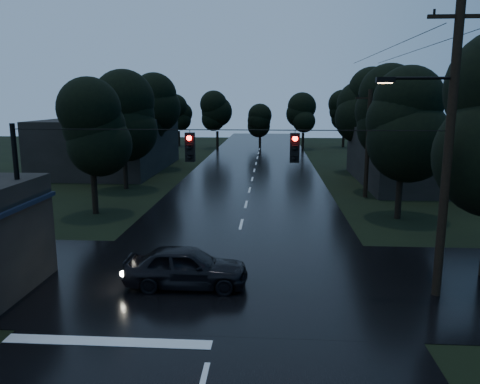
# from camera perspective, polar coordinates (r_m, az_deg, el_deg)

# --- Properties ---
(main_road) EXTENTS (12.00, 120.00, 0.02)m
(main_road) POSITION_cam_1_polar(r_m,az_deg,el_deg) (35.68, 1.17, 0.21)
(main_road) COLOR black
(main_road) RESTS_ON ground
(cross_street) EXTENTS (60.00, 9.00, 0.02)m
(cross_street) POSITION_cam_1_polar(r_m,az_deg,el_deg) (18.37, -1.47, -10.57)
(cross_street) COLOR black
(cross_street) RESTS_ON ground
(building_far_right) EXTENTS (10.00, 14.00, 4.40)m
(building_far_right) POSITION_cam_1_polar(r_m,az_deg,el_deg) (41.17, 21.37, 4.02)
(building_far_right) COLOR black
(building_far_right) RESTS_ON ground
(building_far_left) EXTENTS (10.00, 16.00, 5.00)m
(building_far_left) POSITION_cam_1_polar(r_m,az_deg,el_deg) (47.81, -15.33, 5.66)
(building_far_left) COLOR black
(building_far_left) RESTS_ON ground
(utility_pole_main) EXTENTS (3.50, 0.30, 10.00)m
(utility_pole_main) POSITION_cam_1_polar(r_m,az_deg,el_deg) (17.08, 23.79, 5.03)
(utility_pole_main) COLOR black
(utility_pole_main) RESTS_ON ground
(utility_pole_far) EXTENTS (2.00, 0.30, 7.50)m
(utility_pole_far) POSITION_cam_1_polar(r_m,az_deg,el_deg) (33.79, 15.32, 5.84)
(utility_pole_far) COLOR black
(utility_pole_far) RESTS_ON ground
(anchor_pole_left) EXTENTS (0.18, 0.18, 6.00)m
(anchor_pole_left) POSITION_cam_1_polar(r_m,az_deg,el_deg) (18.78, -25.26, -1.60)
(anchor_pole_left) COLOR black
(anchor_pole_left) RESTS_ON ground
(span_signals) EXTENTS (15.00, 0.37, 1.12)m
(span_signals) POSITION_cam_1_polar(r_m,az_deg,el_deg) (16.09, 0.09, 5.60)
(span_signals) COLOR black
(span_signals) RESTS_ON ground
(tree_left_a) EXTENTS (3.92, 3.92, 8.26)m
(tree_left_a) POSITION_cam_1_polar(r_m,az_deg,el_deg) (29.03, -17.76, 7.59)
(tree_left_a) COLOR black
(tree_left_a) RESTS_ON ground
(tree_left_b) EXTENTS (4.20, 4.20, 8.85)m
(tree_left_b) POSITION_cam_1_polar(r_m,az_deg,el_deg) (36.75, -14.11, 9.03)
(tree_left_b) COLOR black
(tree_left_b) RESTS_ON ground
(tree_left_c) EXTENTS (4.48, 4.48, 9.44)m
(tree_left_c) POSITION_cam_1_polar(r_m,az_deg,el_deg) (46.51, -11.06, 10.02)
(tree_left_c) COLOR black
(tree_left_c) RESTS_ON ground
(tree_right_a) EXTENTS (4.20, 4.20, 8.85)m
(tree_right_a) POSITION_cam_1_polar(r_m,az_deg,el_deg) (28.01, 19.34, 8.15)
(tree_right_a) COLOR black
(tree_right_a) RESTS_ON ground
(tree_right_b) EXTENTS (4.48, 4.48, 9.44)m
(tree_right_b) POSITION_cam_1_polar(r_m,az_deg,el_deg) (35.90, 16.93, 9.44)
(tree_right_b) COLOR black
(tree_right_b) RESTS_ON ground
(tree_right_c) EXTENTS (4.76, 4.76, 10.03)m
(tree_right_c) POSITION_cam_1_polar(r_m,az_deg,el_deg) (45.80, 14.88, 10.31)
(tree_right_c) COLOR black
(tree_right_c) RESTS_ON ground
(car) EXTENTS (4.55, 1.89, 1.54)m
(car) POSITION_cam_1_polar(r_m,az_deg,el_deg) (17.54, -6.55, -9.03)
(car) COLOR black
(car) RESTS_ON ground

